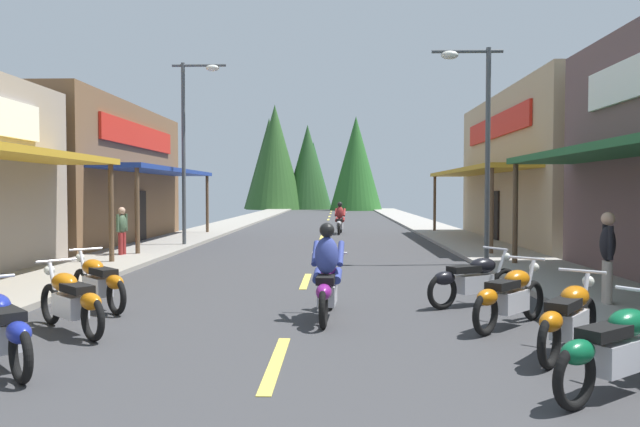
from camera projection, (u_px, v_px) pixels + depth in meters
ground at (322, 238)px, 27.67m from camera, size 9.14×85.57×0.10m
sidewalk_left at (195, 235)px, 27.85m from camera, size 2.60×85.57×0.12m
sidewalk_right at (451, 236)px, 27.49m from camera, size 2.60×85.57×0.12m
centerline_dashes at (324, 230)px, 32.40m from camera, size 0.16×63.87×0.01m
storefront_left_far at (32, 175)px, 24.14m from camera, size 10.59×11.67×5.47m
storefront_right_far at (575, 168)px, 24.41m from camera, size 8.19×12.91×6.03m
streetlamp_left at (191, 130)px, 22.23m from camera, size 1.99×0.30×6.80m
streetlamp_right at (478, 124)px, 17.03m from camera, size 1.99×0.30×6.11m
motorcycle_parked_right_1 at (616, 348)px, 6.09m from camera, size 1.77×1.36×1.04m
motorcycle_parked_right_2 at (569, 317)px, 7.57m from camera, size 1.38×1.76×1.04m
motorcycle_parked_right_3 at (510, 296)px, 9.15m from camera, size 1.53×1.63×1.04m
motorcycle_parked_right_4 at (473, 279)px, 10.90m from camera, size 1.89×1.17×1.04m
motorcycle_parked_left_1 at (1, 328)px, 6.99m from camera, size 1.56×1.60×1.04m
motorcycle_parked_left_2 at (71, 300)px, 8.81m from camera, size 1.62×1.55×1.04m
motorcycle_parked_left_3 at (98, 281)px, 10.62m from camera, size 1.58×1.59×1.04m
rider_cruising_lead at (327, 279)px, 9.77m from camera, size 0.60×2.14×1.57m
rider_cruising_trailing at (340, 221)px, 29.48m from camera, size 0.60×2.14×1.57m
pedestrian_by_shop at (122, 229)px, 18.65m from camera, size 0.33×0.56×1.59m
pedestrian_browsing at (607, 253)px, 10.49m from camera, size 0.33×0.56×1.72m
treeline_backdrop at (298, 163)px, 71.20m from camera, size 16.41×13.06×12.24m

